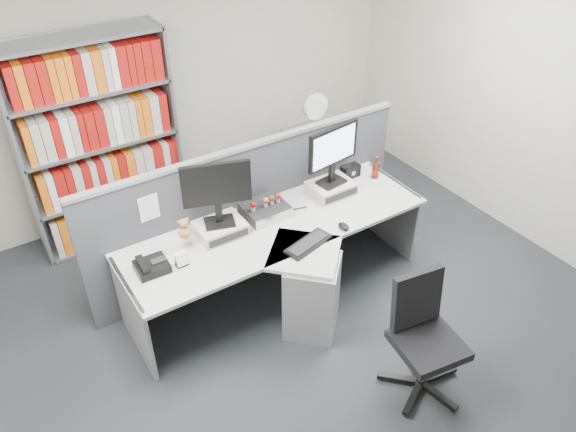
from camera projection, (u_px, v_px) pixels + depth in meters
ground at (332, 350)px, 4.43m from camera, size 5.50×5.50×0.00m
room_shell at (346, 152)px, 3.39m from camera, size 5.04×5.54×2.72m
partition at (251, 207)px, 4.91m from camera, size 3.00×0.08×1.27m
desk at (292, 265)px, 4.57m from camera, size 2.60×1.20×0.72m
monitor_riser_left at (220, 228)px, 4.46m from camera, size 0.38×0.31×0.10m
monitor_riser_right at (331, 188)px, 4.94m from camera, size 0.38×0.31×0.10m
monitor_left at (217, 189)px, 4.24m from camera, size 0.52×0.24×0.54m
monitor_right at (333, 151)px, 4.73m from camera, size 0.53×0.20×0.54m
desktop_pc at (265, 210)px, 4.67m from camera, size 0.36×0.32×0.09m
figurines at (267, 201)px, 4.61m from camera, size 0.29×0.05×0.09m
keyboard at (308, 244)px, 4.36m from camera, size 0.44×0.25×0.03m
mouse at (344, 226)px, 4.53m from camera, size 0.07×0.12×0.04m
desk_phone at (151, 266)px, 4.10m from camera, size 0.24×0.22×0.10m
desk_calendar at (181, 260)px, 4.14m from camera, size 0.10×0.07×0.12m
plush_toy at (185, 230)px, 4.24m from camera, size 0.10×0.10×0.17m
speaker at (350, 171)px, 5.16m from camera, size 0.17×0.10×0.12m
cola_bottle at (376, 170)px, 5.13m from camera, size 0.07×0.07×0.22m
shelving_unit at (100, 146)px, 5.13m from camera, size 1.41×0.40×2.00m
filing_cabinet at (313, 163)px, 6.12m from camera, size 0.45×0.61×0.70m
desk_fan at (315, 109)px, 5.74m from camera, size 0.27×0.16×0.46m
office_chair at (423, 333)px, 3.92m from camera, size 0.61×0.61×0.93m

